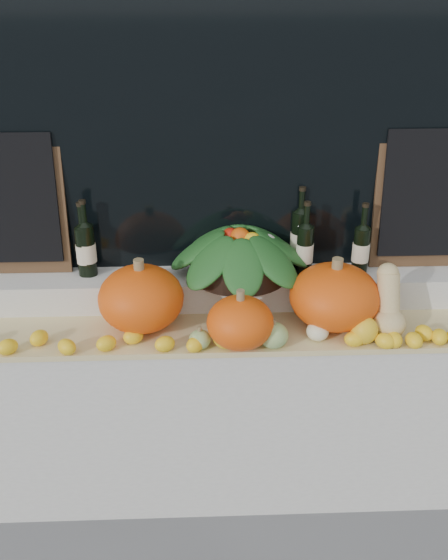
# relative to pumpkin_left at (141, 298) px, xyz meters

# --- Properties ---
(display_sill) EXTENTS (2.30, 0.55, 0.88)m
(display_sill) POSITION_rel_pumpkin_left_xyz_m (0.34, 0.07, -0.60)
(display_sill) COLOR silver
(display_sill) RESTS_ON ground
(rear_tier) EXTENTS (2.30, 0.25, 0.16)m
(rear_tier) POSITION_rel_pumpkin_left_xyz_m (0.34, 0.22, -0.08)
(rear_tier) COLOR silver
(rear_tier) RESTS_ON display_sill
(straw_bedding) EXTENTS (2.10, 0.32, 0.02)m
(straw_bedding) POSITION_rel_pumpkin_left_xyz_m (0.34, -0.05, -0.15)
(straw_bedding) COLOR tan
(straw_bedding) RESTS_ON display_sill
(pumpkin_left) EXTENTS (0.47, 0.47, 0.27)m
(pumpkin_left) POSITION_rel_pumpkin_left_xyz_m (0.00, 0.00, 0.00)
(pumpkin_left) COLOR #F4550C
(pumpkin_left) RESTS_ON straw_bedding
(pumpkin_right) EXTENTS (0.38, 0.38, 0.27)m
(pumpkin_right) POSITION_rel_pumpkin_left_xyz_m (0.80, -0.01, -0.00)
(pumpkin_right) COLOR #F4550C
(pumpkin_right) RESTS_ON straw_bedding
(pumpkin_center) EXTENTS (0.27, 0.27, 0.21)m
(pumpkin_center) POSITION_rel_pumpkin_left_xyz_m (0.40, -0.16, -0.03)
(pumpkin_center) COLOR #F4550C
(pumpkin_center) RESTS_ON straw_bedding
(butternut_squash) EXTENTS (0.14, 0.20, 0.29)m
(butternut_squash) POSITION_rel_pumpkin_left_xyz_m (1.01, -0.08, -0.01)
(butternut_squash) COLOR #D5B87D
(butternut_squash) RESTS_ON straw_bedding
(decorative_gourds) EXTENTS (0.76, 0.15, 0.14)m
(decorative_gourds) POSITION_rel_pumpkin_left_xyz_m (0.56, -0.16, -0.08)
(decorative_gourds) COLOR #2E7021
(decorative_gourds) RESTS_ON straw_bedding
(lemon_heap) EXTENTS (2.20, 0.16, 0.06)m
(lemon_heap) POSITION_rel_pumpkin_left_xyz_m (0.34, -0.16, -0.10)
(lemon_heap) COLOR yellow
(lemon_heap) RESTS_ON straw_bedding
(produce_bowl) EXTENTS (0.66, 0.66, 0.23)m
(produce_bowl) POSITION_rel_pumpkin_left_xyz_m (0.42, 0.21, 0.11)
(produce_bowl) COLOR black
(produce_bowl) RESTS_ON rear_tier
(wine_bottle_far_left) EXTENTS (0.08, 0.08, 0.34)m
(wine_bottle_far_left) POSITION_rel_pumpkin_left_xyz_m (-0.26, 0.24, 0.12)
(wine_bottle_far_left) COLOR black
(wine_bottle_far_left) RESTS_ON rear_tier
(wine_bottle_near_left) EXTENTS (0.08, 0.08, 0.35)m
(wine_bottle_near_left) POSITION_rel_pumpkin_left_xyz_m (-0.25, 0.24, 0.12)
(wine_bottle_near_left) COLOR black
(wine_bottle_near_left) RESTS_ON rear_tier
(wine_bottle_tall) EXTENTS (0.08, 0.08, 0.37)m
(wine_bottle_tall) POSITION_rel_pumpkin_left_xyz_m (0.69, 0.30, 0.13)
(wine_bottle_tall) COLOR black
(wine_bottle_tall) RESTS_ON rear_tier
(wine_bottle_near_right) EXTENTS (0.08, 0.08, 0.34)m
(wine_bottle_near_right) POSITION_rel_pumpkin_left_xyz_m (0.70, 0.21, 0.12)
(wine_bottle_near_right) COLOR black
(wine_bottle_near_right) RESTS_ON rear_tier
(wine_bottle_far_right) EXTENTS (0.08, 0.08, 0.32)m
(wine_bottle_far_right) POSITION_rel_pumpkin_left_xyz_m (0.96, 0.23, 0.11)
(wine_bottle_far_right) COLOR black
(wine_bottle_far_right) RESTS_ON rear_tier
(chalkboard_left) EXTENTS (0.50, 0.09, 0.62)m
(chalkboard_left) POSITION_rel_pumpkin_left_xyz_m (-0.58, 0.29, 0.32)
(chalkboard_left) COLOR #4C331E
(chalkboard_left) RESTS_ON rear_tier
(chalkboard_right) EXTENTS (0.50, 0.09, 0.62)m
(chalkboard_right) POSITION_rel_pumpkin_left_xyz_m (1.26, 0.29, 0.32)
(chalkboard_right) COLOR #4C331E
(chalkboard_right) RESTS_ON rear_tier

